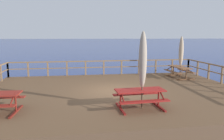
# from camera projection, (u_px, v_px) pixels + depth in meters

# --- Properties ---
(ground_plane) EXTENTS (600.00, 600.00, 0.00)m
(ground_plane) POSITION_uv_depth(u_px,v_px,m) (114.00, 103.00, 11.54)
(ground_plane) COLOR navy
(wooden_deck) EXTENTS (13.88, 9.93, 0.71)m
(wooden_deck) POSITION_uv_depth(u_px,v_px,m) (114.00, 97.00, 11.48)
(wooden_deck) COLOR brown
(wooden_deck) RESTS_ON ground
(railing_waterside_far) EXTENTS (13.68, 0.10, 1.09)m
(railing_waterside_far) POSITION_uv_depth(u_px,v_px,m) (104.00, 65.00, 16.01)
(railing_waterside_far) COLOR brown
(railing_waterside_far) RESTS_ON wooden_deck
(picnic_table_mid_left) EXTENTS (2.04, 1.50, 0.78)m
(picnic_table_mid_left) POSITION_uv_depth(u_px,v_px,m) (140.00, 95.00, 8.58)
(picnic_table_mid_left) COLOR maroon
(picnic_table_mid_left) RESTS_ON wooden_deck
(picnic_table_mid_right) EXTENTS (1.57, 2.14, 0.78)m
(picnic_table_mid_right) POSITION_uv_depth(u_px,v_px,m) (179.00, 70.00, 15.00)
(picnic_table_mid_right) COLOR brown
(picnic_table_mid_right) RESTS_ON wooden_deck
(patio_umbrella_tall_mid_right) EXTENTS (0.32, 0.32, 3.08)m
(patio_umbrella_tall_mid_right) POSITION_uv_depth(u_px,v_px,m) (143.00, 60.00, 8.32)
(patio_umbrella_tall_mid_right) COLOR #4C3828
(patio_umbrella_tall_mid_right) RESTS_ON wooden_deck
(patio_umbrella_tall_back_left) EXTENTS (0.32, 0.32, 2.88)m
(patio_umbrella_tall_back_left) POSITION_uv_depth(u_px,v_px,m) (181.00, 52.00, 14.80)
(patio_umbrella_tall_back_left) COLOR #4C3828
(patio_umbrella_tall_back_left) RESTS_ON wooden_deck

